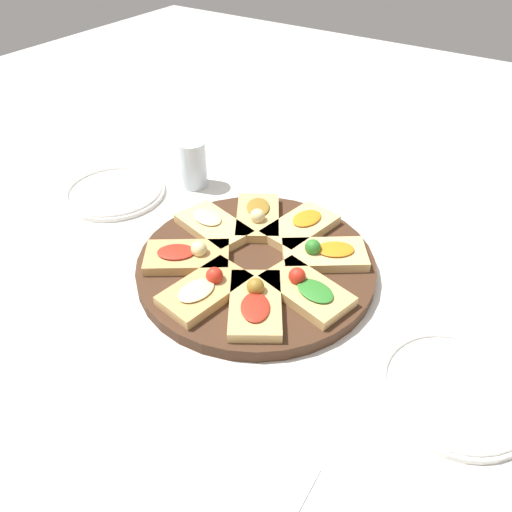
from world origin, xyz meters
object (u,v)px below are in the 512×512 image
object	(u,v)px
serving_board	(256,265)
napkin_stack	(246,481)
plate_left	(114,192)
plate_right	(455,389)
water_glass	(193,164)

from	to	relation	value
serving_board	napkin_stack	distance (m)	0.40
serving_board	plate_left	distance (m)	0.41
plate_right	napkin_stack	xyz separation A→B (m)	(-0.17, -0.27, -0.01)
serving_board	plate_left	size ratio (longest dim) A/B	1.94
serving_board	plate_right	world-z (taller)	serving_board
plate_right	water_glass	size ratio (longest dim) A/B	2.01
plate_left	plate_right	bearing A→B (deg)	-7.93
plate_right	serving_board	bearing A→B (deg)	169.82
serving_board	plate_left	xyz separation A→B (m)	(-0.41, 0.04, -0.00)
water_glass	napkin_stack	distance (m)	0.72
serving_board	water_glass	world-z (taller)	water_glass
water_glass	plate_left	bearing A→B (deg)	-132.16
plate_left	water_glass	distance (m)	0.18
plate_right	water_glass	bearing A→B (deg)	160.05
water_glass	napkin_stack	size ratio (longest dim) A/B	0.75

